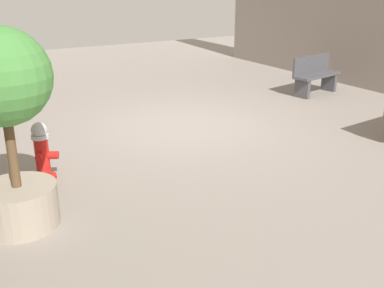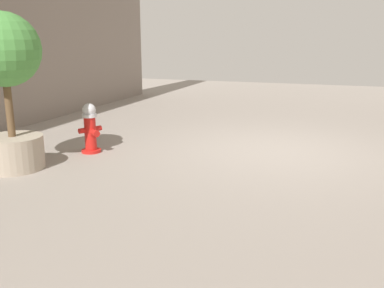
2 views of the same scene
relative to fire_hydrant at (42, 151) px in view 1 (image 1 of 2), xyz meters
The scene contains 4 objects.
ground_plane 3.24m from the fire_hydrant, 159.25° to the right, with size 23.40×23.40×0.00m, color gray.
fire_hydrant is the anchor object (origin of this frame).
bench_near 7.38m from the fire_hydrant, 165.53° to the right, with size 1.49×0.70×0.95m.
planter_tree 1.66m from the fire_hydrant, 64.80° to the left, with size 1.07×1.07×2.32m.
Camera 1 is at (4.29, 7.54, 2.78)m, focal length 43.14 mm.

